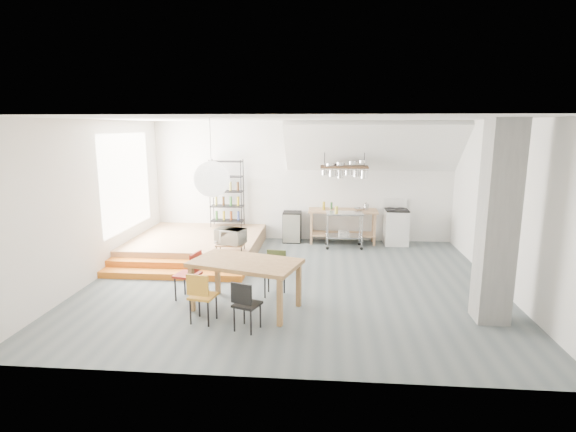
# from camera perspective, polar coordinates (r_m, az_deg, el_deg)

# --- Properties ---
(floor) EXTENTS (8.00, 8.00, 0.00)m
(floor) POSITION_cam_1_polar(r_m,az_deg,el_deg) (9.09, 0.54, -8.38)
(floor) COLOR #515B5E
(floor) RESTS_ON ground
(wall_back) EXTENTS (8.00, 0.04, 3.20)m
(wall_back) POSITION_cam_1_polar(r_m,az_deg,el_deg) (12.14, 1.79, 4.41)
(wall_back) COLOR silver
(wall_back) RESTS_ON ground
(wall_left) EXTENTS (0.04, 7.00, 3.20)m
(wall_left) POSITION_cam_1_polar(r_m,az_deg,el_deg) (9.82, -23.42, 1.81)
(wall_left) COLOR silver
(wall_left) RESTS_ON ground
(wall_right) EXTENTS (0.04, 7.00, 3.20)m
(wall_right) POSITION_cam_1_polar(r_m,az_deg,el_deg) (9.29, 25.99, 1.10)
(wall_right) COLOR silver
(wall_right) RESTS_ON ground
(ceiling) EXTENTS (8.00, 7.00, 0.02)m
(ceiling) POSITION_cam_1_polar(r_m,az_deg,el_deg) (8.56, 0.58, 12.23)
(ceiling) COLOR white
(ceiling) RESTS_ON wall_back
(slope_ceiling) EXTENTS (4.40, 1.44, 1.32)m
(slope_ceiling) POSITION_cam_1_polar(r_m,az_deg,el_deg) (11.50, 10.75, 8.58)
(slope_ceiling) COLOR white
(slope_ceiling) RESTS_ON wall_back
(window_pane) EXTENTS (0.02, 2.50, 2.20)m
(window_pane) POSITION_cam_1_polar(r_m,az_deg,el_deg) (11.11, -19.81, 4.13)
(window_pane) COLOR white
(window_pane) RESTS_ON wall_left
(platform) EXTENTS (3.00, 3.00, 0.40)m
(platform) POSITION_cam_1_polar(r_m,az_deg,el_deg) (11.36, -11.39, -3.50)
(platform) COLOR #A57E52
(platform) RESTS_ON ground
(step_lower) EXTENTS (3.00, 0.35, 0.13)m
(step_lower) POSITION_cam_1_polar(r_m,az_deg,el_deg) (9.62, -14.58, -7.21)
(step_lower) COLOR orange
(step_lower) RESTS_ON ground
(step_upper) EXTENTS (3.00, 0.35, 0.27)m
(step_upper) POSITION_cam_1_polar(r_m,az_deg,el_deg) (9.91, -13.94, -6.22)
(step_upper) COLOR orange
(step_upper) RESTS_ON ground
(concrete_column) EXTENTS (0.50, 0.50, 3.20)m
(concrete_column) POSITION_cam_1_polar(r_m,az_deg,el_deg) (7.66, 25.07, -0.79)
(concrete_column) COLOR slate
(concrete_column) RESTS_ON ground
(kitchen_counter) EXTENTS (1.80, 0.60, 0.91)m
(kitchen_counter) POSITION_cam_1_polar(r_m,az_deg,el_deg) (11.94, 6.94, -0.52)
(kitchen_counter) COLOR #A57E52
(kitchen_counter) RESTS_ON ground
(stove) EXTENTS (0.60, 0.60, 1.18)m
(stove) POSITION_cam_1_polar(r_m,az_deg,el_deg) (12.12, 13.56, -1.29)
(stove) COLOR white
(stove) RESTS_ON ground
(pot_rack) EXTENTS (1.20, 0.50, 1.43)m
(pot_rack) POSITION_cam_1_polar(r_m,az_deg,el_deg) (11.52, 7.28, 5.83)
(pot_rack) COLOR #3D2518
(pot_rack) RESTS_ON ceiling
(wire_shelving) EXTENTS (0.88, 0.38, 1.80)m
(wire_shelving) POSITION_cam_1_polar(r_m,az_deg,el_deg) (12.15, -7.77, 3.02)
(wire_shelving) COLOR black
(wire_shelving) RESTS_ON platform
(microwave_shelf) EXTENTS (0.60, 0.40, 0.16)m
(microwave_shelf) POSITION_cam_1_polar(r_m,az_deg,el_deg) (9.83, -7.31, -3.60)
(microwave_shelf) COLOR #A57E52
(microwave_shelf) RESTS_ON platform
(paper_lantern) EXTENTS (0.60, 0.60, 0.60)m
(paper_lantern) POSITION_cam_1_polar(r_m,az_deg,el_deg) (7.62, -9.66, 4.64)
(paper_lantern) COLOR white
(paper_lantern) RESTS_ON ceiling
(dining_table) EXTENTS (1.99, 1.47, 0.85)m
(dining_table) POSITION_cam_1_polar(r_m,az_deg,el_deg) (7.63, -5.42, -6.36)
(dining_table) COLOR brown
(dining_table) RESTS_ON ground
(chair_mustard) EXTENTS (0.45, 0.45, 0.83)m
(chair_mustard) POSITION_cam_1_polar(r_m,az_deg,el_deg) (7.25, -11.00, -9.63)
(chair_mustard) COLOR #C48321
(chair_mustard) RESTS_ON ground
(chair_black) EXTENTS (0.47, 0.47, 0.80)m
(chair_black) POSITION_cam_1_polar(r_m,az_deg,el_deg) (6.90, -5.50, -10.79)
(chair_black) COLOR black
(chair_black) RESTS_ON ground
(chair_olive) EXTENTS (0.41, 0.41, 0.82)m
(chair_olive) POSITION_cam_1_polar(r_m,az_deg,el_deg) (8.31, -1.61, -6.72)
(chair_olive) COLOR #485729
(chair_olive) RESTS_ON ground
(chair_red) EXTENTS (0.48, 0.48, 0.88)m
(chair_red) POSITION_cam_1_polar(r_m,az_deg,el_deg) (8.24, -12.23, -6.88)
(chair_red) COLOR maroon
(chair_red) RESTS_ON ground
(rolling_cart) EXTENTS (0.96, 0.57, 0.92)m
(rolling_cart) POSITION_cam_1_polar(r_m,az_deg,el_deg) (11.51, 7.14, -1.14)
(rolling_cart) COLOR silver
(rolling_cart) RESTS_ON ground
(mini_fridge) EXTENTS (0.48, 0.48, 0.82)m
(mini_fridge) POSITION_cam_1_polar(r_m,az_deg,el_deg) (12.06, 0.52, -1.38)
(mini_fridge) COLOR black
(mini_fridge) RESTS_ON ground
(microwave) EXTENTS (0.70, 0.57, 0.33)m
(microwave) POSITION_cam_1_polar(r_m,az_deg,el_deg) (9.79, -7.33, -2.56)
(microwave) COLOR beige
(microwave) RESTS_ON microwave_shelf
(bowl) EXTENTS (0.29, 0.29, 0.06)m
(bowl) POSITION_cam_1_polar(r_m,az_deg,el_deg) (11.86, 8.96, 0.87)
(bowl) COLOR silver
(bowl) RESTS_ON kitchen_counter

